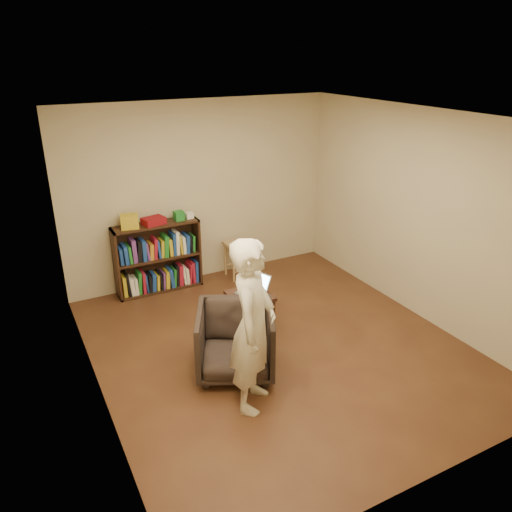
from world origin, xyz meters
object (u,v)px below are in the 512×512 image
bookshelf (158,261)px  person (253,326)px  stool (238,249)px  side_table (250,300)px  armchair (236,341)px  laptop (254,289)px

bookshelf → person: (0.05, -2.84, 0.42)m
bookshelf → stool: bookshelf is taller
side_table → armchair: bearing=-127.3°
stool → bookshelf: bearing=173.6°
side_table → stool: bearing=69.3°
armchair → side_table: size_ratio=1.65×
side_table → laptop: laptop is taller
side_table → person: bearing=-115.8°
person → side_table: bearing=14.7°
stool → armchair: size_ratio=0.67×
side_table → person: 1.43m
armchair → laptop: armchair is taller
stool → laptop: (-0.50, -1.47, 0.11)m
side_table → laptop: bearing=15.7°
bookshelf → armchair: size_ratio=1.47×
stool → laptop: size_ratio=1.25×
armchair → person: size_ratio=0.47×
stool → side_table: stool is taller
stool → laptop: 1.55m
person → armchair: bearing=32.8°
armchair → side_table: (0.52, 0.68, 0.04)m
laptop → side_table: bearing=-97.3°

